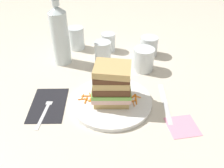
{
  "coord_description": "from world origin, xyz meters",
  "views": [
    {
      "loc": [
        0.02,
        -0.62,
        0.5
      ],
      "look_at": [
        0.01,
        0.0,
        0.05
      ],
      "focal_mm": 38.88,
      "sensor_mm": 36.0,
      "label": 1
    }
  ],
  "objects_px": {
    "juice_glass": "(144,60)",
    "empty_tumbler_1": "(103,54)",
    "sandwich": "(112,84)",
    "fork": "(47,108)",
    "main_plate": "(112,101)",
    "empty_tumbler_0": "(150,46)",
    "empty_tumbler_3": "(77,38)",
    "knife": "(166,104)",
    "water_bottle": "(61,35)",
    "napkin_pink": "(183,126)",
    "napkin_dark": "(49,104)",
    "empty_tumbler_2": "(109,42)"
  },
  "relations": [
    {
      "from": "juice_glass",
      "to": "empty_tumbler_1",
      "type": "relative_size",
      "value": 0.88
    },
    {
      "from": "sandwich",
      "to": "juice_glass",
      "type": "bearing_deg",
      "value": 59.11
    },
    {
      "from": "napkin_pink",
      "to": "fork",
      "type": "bearing_deg",
      "value": 169.9
    },
    {
      "from": "fork",
      "to": "juice_glass",
      "type": "height_order",
      "value": "juice_glass"
    },
    {
      "from": "fork",
      "to": "napkin_pink",
      "type": "height_order",
      "value": "fork"
    },
    {
      "from": "water_bottle",
      "to": "empty_tumbler_1",
      "type": "distance_m",
      "value": 0.18
    },
    {
      "from": "main_plate",
      "to": "juice_glass",
      "type": "distance_m",
      "value": 0.24
    },
    {
      "from": "napkin_dark",
      "to": "empty_tumbler_3",
      "type": "relative_size",
      "value": 1.75
    },
    {
      "from": "knife",
      "to": "napkin_pink",
      "type": "bearing_deg",
      "value": -72.67
    },
    {
      "from": "main_plate",
      "to": "sandwich",
      "type": "height_order",
      "value": "sandwich"
    },
    {
      "from": "napkin_dark",
      "to": "juice_glass",
      "type": "distance_m",
      "value": 0.39
    },
    {
      "from": "main_plate",
      "to": "empty_tumbler_0",
      "type": "distance_m",
      "value": 0.36
    },
    {
      "from": "sandwich",
      "to": "empty_tumbler_2",
      "type": "xyz_separation_m",
      "value": [
        -0.02,
        0.36,
        -0.04
      ]
    },
    {
      "from": "juice_glass",
      "to": "sandwich",
      "type": "bearing_deg",
      "value": -120.89
    },
    {
      "from": "water_bottle",
      "to": "napkin_pink",
      "type": "distance_m",
      "value": 0.55
    },
    {
      "from": "juice_glass",
      "to": "empty_tumbler_0",
      "type": "relative_size",
      "value": 1.11
    },
    {
      "from": "fork",
      "to": "knife",
      "type": "bearing_deg",
      "value": 3.91
    },
    {
      "from": "napkin_dark",
      "to": "fork",
      "type": "height_order",
      "value": "fork"
    },
    {
      "from": "juice_glass",
      "to": "empty_tumbler_1",
      "type": "distance_m",
      "value": 0.16
    },
    {
      "from": "empty_tumbler_0",
      "to": "napkin_pink",
      "type": "height_order",
      "value": "empty_tumbler_0"
    },
    {
      "from": "main_plate",
      "to": "water_bottle",
      "type": "distance_m",
      "value": 0.34
    },
    {
      "from": "sandwich",
      "to": "empty_tumbler_3",
      "type": "distance_m",
      "value": 0.41
    },
    {
      "from": "fork",
      "to": "empty_tumbler_0",
      "type": "xyz_separation_m",
      "value": [
        0.36,
        0.35,
        0.03
      ]
    },
    {
      "from": "main_plate",
      "to": "empty_tumbler_0",
      "type": "xyz_separation_m",
      "value": [
        0.16,
        0.32,
        0.03
      ]
    },
    {
      "from": "napkin_dark",
      "to": "empty_tumbler_2",
      "type": "bearing_deg",
      "value": 63.51
    },
    {
      "from": "water_bottle",
      "to": "napkin_pink",
      "type": "height_order",
      "value": "water_bottle"
    },
    {
      "from": "sandwich",
      "to": "napkin_pink",
      "type": "bearing_deg",
      "value": -27.23
    },
    {
      "from": "main_plate",
      "to": "juice_glass",
      "type": "xyz_separation_m",
      "value": [
        0.12,
        0.2,
        0.03
      ]
    },
    {
      "from": "empty_tumbler_0",
      "to": "sandwich",
      "type": "bearing_deg",
      "value": -115.88
    },
    {
      "from": "water_bottle",
      "to": "sandwich",
      "type": "bearing_deg",
      "value": -52.78
    },
    {
      "from": "empty_tumbler_1",
      "to": "napkin_dark",
      "type": "bearing_deg",
      "value": -124.24
    },
    {
      "from": "water_bottle",
      "to": "empty_tumbler_1",
      "type": "relative_size",
      "value": 2.68
    },
    {
      "from": "empty_tumbler_2",
      "to": "empty_tumbler_3",
      "type": "height_order",
      "value": "empty_tumbler_3"
    },
    {
      "from": "knife",
      "to": "empty_tumbler_2",
      "type": "distance_m",
      "value": 0.41
    },
    {
      "from": "empty_tumbler_3",
      "to": "napkin_pink",
      "type": "height_order",
      "value": "empty_tumbler_3"
    },
    {
      "from": "main_plate",
      "to": "napkin_dark",
      "type": "relative_size",
      "value": 1.54
    },
    {
      "from": "napkin_dark",
      "to": "juice_glass",
      "type": "height_order",
      "value": "juice_glass"
    },
    {
      "from": "sandwich",
      "to": "fork",
      "type": "height_order",
      "value": "sandwich"
    },
    {
      "from": "water_bottle",
      "to": "empty_tumbler_0",
      "type": "height_order",
      "value": "water_bottle"
    },
    {
      "from": "knife",
      "to": "empty_tumbler_0",
      "type": "relative_size",
      "value": 2.54
    },
    {
      "from": "juice_glass",
      "to": "water_bottle",
      "type": "relative_size",
      "value": 0.33
    },
    {
      "from": "water_bottle",
      "to": "napkin_pink",
      "type": "xyz_separation_m",
      "value": [
        0.4,
        -0.36,
        -0.12
      ]
    },
    {
      "from": "empty_tumbler_0",
      "to": "empty_tumbler_3",
      "type": "bearing_deg",
      "value": 169.09
    },
    {
      "from": "main_plate",
      "to": "empty_tumbler_1",
      "type": "distance_m",
      "value": 0.24
    },
    {
      "from": "sandwich",
      "to": "empty_tumbler_1",
      "type": "relative_size",
      "value": 1.28
    },
    {
      "from": "napkin_dark",
      "to": "empty_tumbler_0",
      "type": "xyz_separation_m",
      "value": [
        0.36,
        0.33,
        0.04
      ]
    },
    {
      "from": "empty_tumbler_0",
      "to": "empty_tumbler_2",
      "type": "height_order",
      "value": "empty_tumbler_0"
    },
    {
      "from": "knife",
      "to": "juice_glass",
      "type": "distance_m",
      "value": 0.22
    },
    {
      "from": "napkin_dark",
      "to": "knife",
      "type": "distance_m",
      "value": 0.37
    },
    {
      "from": "main_plate",
      "to": "napkin_dark",
      "type": "bearing_deg",
      "value": -177.08
    }
  ]
}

